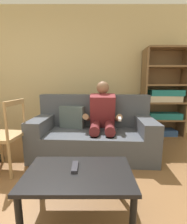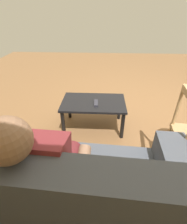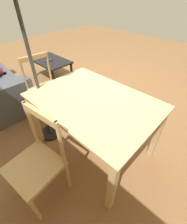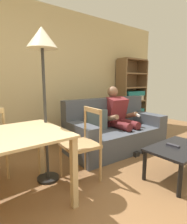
# 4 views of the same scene
# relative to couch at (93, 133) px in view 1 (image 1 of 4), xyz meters

# --- Properties ---
(wall_back) EXTENTS (7.06, 0.12, 2.67)m
(wall_back) POSITION_rel_couch_xyz_m (-1.16, 1.08, 1.00)
(wall_back) COLOR #D1BC8C
(wall_back) RESTS_ON ground_plane
(couch) EXTENTS (1.89, 0.97, 0.93)m
(couch) POSITION_rel_couch_xyz_m (0.00, 0.00, 0.00)
(couch) COLOR #474C56
(couch) RESTS_ON ground_plane
(person_lounging) EXTENTS (0.61, 0.91, 1.16)m
(person_lounging) POSITION_rel_couch_xyz_m (0.15, -0.00, 0.25)
(person_lounging) COLOR maroon
(person_lounging) RESTS_ON ground_plane
(coffee_table) EXTENTS (0.87, 0.54, 0.42)m
(coffee_table) POSITION_rel_couch_xyz_m (-0.11, -1.30, 0.03)
(coffee_table) COLOR black
(coffee_table) RESTS_ON ground_plane
(tv_remote) EXTENTS (0.06, 0.17, 0.02)m
(tv_remote) POSITION_rel_couch_xyz_m (-0.15, -1.24, 0.10)
(tv_remote) COLOR #2D2D38
(tv_remote) RESTS_ON coffee_table
(bookshelf) EXTENTS (0.87, 0.36, 1.82)m
(bookshelf) POSITION_rel_couch_xyz_m (1.46, 0.83, 0.44)
(bookshelf) COLOR brown
(bookshelf) RESTS_ON ground_plane
(dining_chair_facing_couch) EXTENTS (0.46, 0.46, 0.93)m
(dining_chair_facing_couch) POSITION_rel_couch_xyz_m (-1.11, -0.54, 0.13)
(dining_chair_facing_couch) COLOR tan
(dining_chair_facing_couch) RESTS_ON ground_plane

